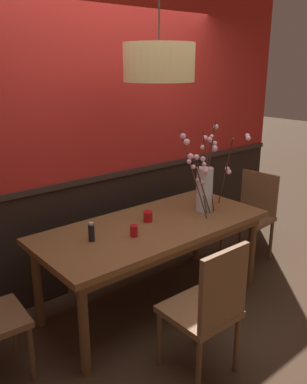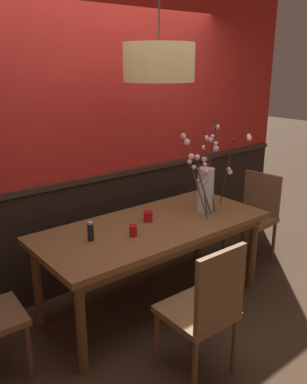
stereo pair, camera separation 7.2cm
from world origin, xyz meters
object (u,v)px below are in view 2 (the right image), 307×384
at_px(chair_far_side_left, 71,228).
at_px(condiment_bottle, 91,232).
at_px(vase_with_blossoms, 206,185).
at_px(pendant_lamp, 159,62).
at_px(dining_table, 154,233).
at_px(candle_holder_nearer_edge, 148,216).
at_px(chair_near_side_left, 205,307).
at_px(candle_holder_nearer_center, 133,231).
at_px(chair_head_east_end, 255,212).

height_order(chair_far_side_left, condiment_bottle, chair_far_side_left).
height_order(vase_with_blossoms, pendant_lamp, pendant_lamp).
relative_size(dining_table, candle_holder_nearer_edge, 22.11).
relative_size(dining_table, vase_with_blossoms, 2.39).
bearing_deg(dining_table, chair_near_side_left, -107.47).
height_order(dining_table, candle_holder_nearer_edge, candle_holder_nearer_edge).
bearing_deg(candle_holder_nearer_center, condiment_bottle, 154.55).
xyz_separation_m(chair_near_side_left, pendant_lamp, (0.28, 0.82, 1.50)).
xyz_separation_m(chair_head_east_end, chair_near_side_left, (-1.67, -0.90, 0.00)).
relative_size(chair_head_east_end, pendant_lamp, 0.86).
height_order(chair_head_east_end, chair_near_side_left, chair_near_side_left).
bearing_deg(pendant_lamp, condiment_bottle, 170.48).
bearing_deg(condiment_bottle, chair_head_east_end, -0.53).
distance_m(dining_table, chair_head_east_end, 1.40).
relative_size(chair_near_side_left, vase_with_blossoms, 1.17).
bearing_deg(chair_head_east_end, candle_holder_nearer_edge, 178.00).
distance_m(candle_holder_nearer_edge, condiment_bottle, 0.57).
xyz_separation_m(dining_table, chair_head_east_end, (1.40, 0.02, -0.15)).
bearing_deg(chair_head_east_end, condiment_bottle, 179.47).
height_order(chair_near_side_left, condiment_bottle, chair_near_side_left).
distance_m(vase_with_blossoms, candle_holder_nearer_edge, 0.60).
bearing_deg(chair_near_side_left, dining_table, 72.53).
xyz_separation_m(chair_far_side_left, vase_with_blossoms, (0.86, -0.93, 0.48)).
relative_size(chair_near_side_left, candle_holder_nearer_edge, 10.83).
relative_size(chair_far_side_left, chair_head_east_end, 0.99).
bearing_deg(dining_table, chair_far_side_left, 109.36).
bearing_deg(candle_holder_nearer_edge, pendant_lamp, -86.75).
xyz_separation_m(chair_far_side_left, candle_holder_nearer_edge, (0.31, -0.81, 0.28)).
bearing_deg(chair_near_side_left, chair_far_side_left, 91.09).
bearing_deg(chair_far_side_left, condiment_bottle, -107.31).
distance_m(chair_far_side_left, vase_with_blossoms, 1.36).
xyz_separation_m(chair_far_side_left, chair_near_side_left, (0.03, -1.76, 0.01)).
xyz_separation_m(chair_far_side_left, pendant_lamp, (0.32, -0.93, 1.52)).
height_order(dining_table, chair_far_side_left, chair_far_side_left).
xyz_separation_m(dining_table, candle_holder_nearer_center, (-0.28, -0.10, 0.13)).
distance_m(vase_with_blossoms, candle_holder_nearer_center, 0.85).
distance_m(chair_head_east_end, chair_near_side_left, 1.90).
distance_m(chair_near_side_left, condiment_bottle, 1.01).
bearing_deg(vase_with_blossoms, condiment_bottle, 175.23).
xyz_separation_m(chair_near_side_left, vase_with_blossoms, (0.83, 0.83, 0.47)).
xyz_separation_m(chair_near_side_left, condiment_bottle, (-0.29, 0.92, 0.30)).
height_order(candle_holder_nearer_center, candle_holder_nearer_edge, candle_holder_nearer_center).
height_order(candle_holder_nearer_center, condiment_bottle, condiment_bottle).
bearing_deg(pendant_lamp, dining_table, 96.51).
bearing_deg(vase_with_blossoms, candle_holder_nearer_center, -176.88).
bearing_deg(condiment_bottle, chair_near_side_left, -72.23).
height_order(candle_holder_nearer_edge, pendant_lamp, pendant_lamp).
distance_m(chair_far_side_left, condiment_bottle, 0.93).
distance_m(vase_with_blossoms, pendant_lamp, 1.17).
bearing_deg(chair_far_side_left, candle_holder_nearer_center, -88.18).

